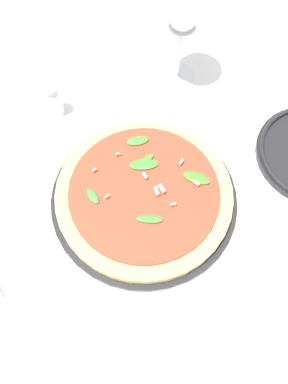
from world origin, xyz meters
TOP-DOWN VIEW (x-y plane):
  - ground_plane at (0.00, 0.00)m, footprint 6.00×6.00m
  - pizza_arugula_main at (0.02, 0.03)m, footprint 0.31×0.31m
  - wine_glass at (-0.23, 0.17)m, footprint 0.09×0.09m
  - shaker_pepper at (-0.20, -0.08)m, footprint 0.03×0.03m

SIDE VIEW (x-z plane):
  - ground_plane at x=0.00m, z-range 0.00..0.00m
  - pizza_arugula_main at x=0.02m, z-range -0.01..0.04m
  - shaker_pepper at x=-0.20m, z-range 0.00..0.07m
  - wine_glass at x=-0.23m, z-range 0.03..0.21m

